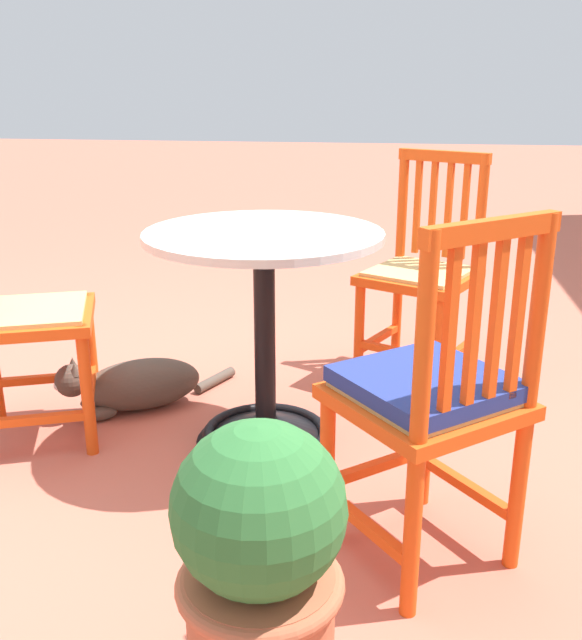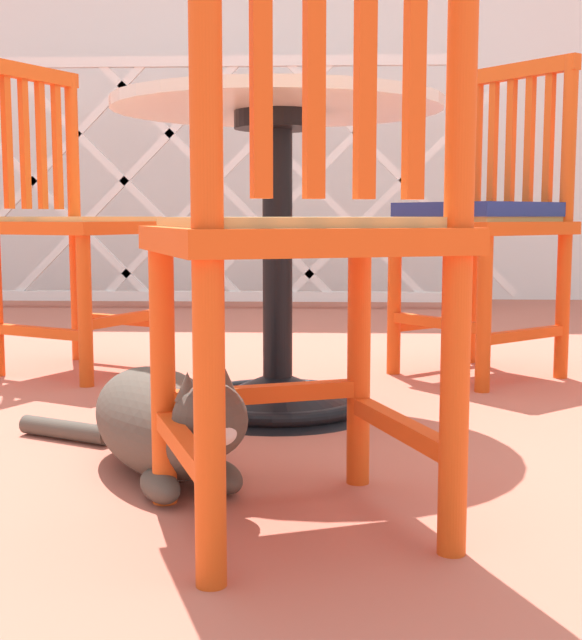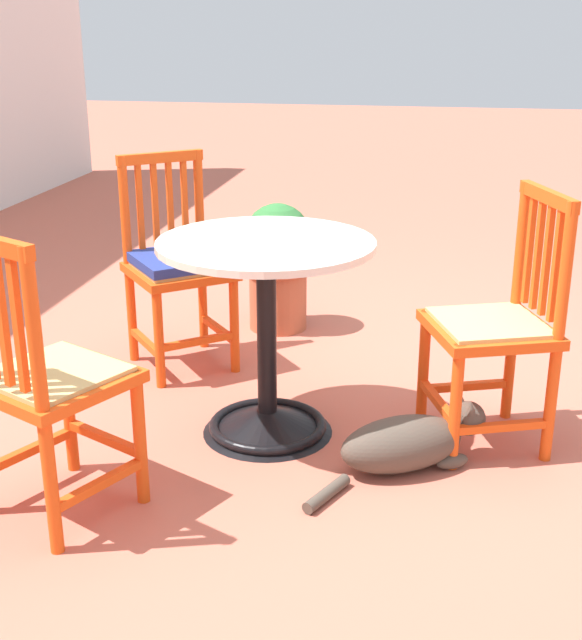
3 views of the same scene
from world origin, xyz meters
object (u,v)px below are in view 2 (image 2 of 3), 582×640
at_px(orange_chair_tucked_in, 303,238).
at_px(orange_chair_near_fence, 484,223).
at_px(cafe_table, 278,293).
at_px(orange_chair_at_corner, 71,227).
at_px(tabby_cat, 164,425).

relative_size(orange_chair_tucked_in, orange_chair_near_fence, 1.00).
xyz_separation_m(cafe_table, orange_chair_tucked_in, (0.08, -0.80, 0.15)).
bearing_deg(orange_chair_near_fence, cafe_table, -138.23).
bearing_deg(cafe_table, orange_chair_at_corner, 140.66).
relative_size(orange_chair_near_fence, tabby_cat, 1.60).
bearing_deg(tabby_cat, orange_chair_near_fence, 54.66).
distance_m(orange_chair_near_fence, tabby_cat, 1.33).
bearing_deg(orange_chair_tucked_in, tabby_cat, 133.86).
bearing_deg(orange_chair_at_corner, orange_chair_tucked_in, -61.35).
bearing_deg(orange_chair_at_corner, orange_chair_near_fence, -0.88).
height_order(orange_chair_tucked_in, orange_chair_near_fence, same).
distance_m(cafe_table, tabby_cat, 0.60).
xyz_separation_m(orange_chair_at_corner, tabby_cat, (0.47, -1.07, -0.34)).
bearing_deg(cafe_table, orange_chair_tucked_in, -84.17).
relative_size(orange_chair_at_corner, tabby_cat, 1.60).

